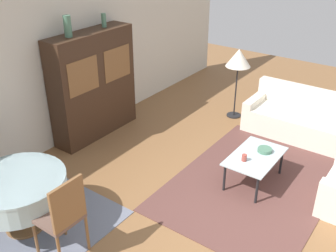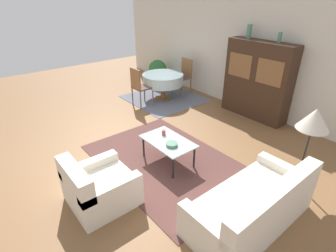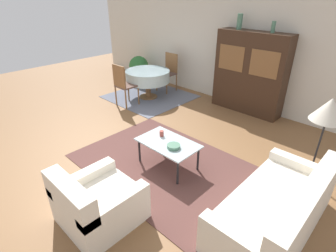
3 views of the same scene
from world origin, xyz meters
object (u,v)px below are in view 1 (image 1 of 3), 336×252
(dining_table, at_px, (18,189))
(dining_chair_near, at_px, (63,214))
(vase_tall, at_px, (68,26))
(coffee_table, at_px, (255,158))
(cup, at_px, (244,158))
(floor_lamp, at_px, (238,60))
(bowl, at_px, (265,150))
(display_cabinet, at_px, (94,85))
(vase_short, at_px, (104,20))
(couch, at_px, (301,120))

(dining_table, height_order, dining_chair_near, dining_chair_near)
(dining_table, distance_m, vase_tall, 2.61)
(coffee_table, bearing_deg, dining_table, 143.40)
(dining_chair_near, distance_m, cup, 2.56)
(coffee_table, height_order, vase_tall, vase_tall)
(vase_tall, bearing_deg, floor_lamp, -34.53)
(vase_tall, bearing_deg, cup, -81.72)
(floor_lamp, relative_size, bowl, 6.58)
(display_cabinet, height_order, vase_tall, vase_tall)
(display_cabinet, bearing_deg, floor_lamp, -39.55)
(display_cabinet, xyz_separation_m, dining_table, (-2.34, -1.06, -0.33))
(cup, distance_m, vase_short, 3.25)
(display_cabinet, distance_m, bowl, 3.08)
(vase_tall, height_order, vase_short, vase_tall)
(dining_table, distance_m, cup, 2.97)
(coffee_table, relative_size, vase_short, 4.36)
(dining_table, xyz_separation_m, cup, (2.34, -1.83, -0.09))
(dining_chair_near, height_order, vase_tall, vase_tall)
(floor_lamp, distance_m, vase_short, 2.53)
(bowl, xyz_separation_m, vase_short, (-0.04, 3.02, 1.47))
(dining_table, distance_m, vase_short, 3.20)
(dining_table, distance_m, bowl, 3.37)
(dining_table, xyz_separation_m, vase_short, (2.70, 1.06, 1.36))
(couch, relative_size, dining_chair_near, 1.77)
(dining_table, bearing_deg, vase_short, 21.39)
(couch, distance_m, dining_table, 4.82)
(coffee_table, height_order, vase_short, vase_short)
(bowl, distance_m, vase_tall, 3.48)
(coffee_table, xyz_separation_m, dining_chair_near, (-2.56, 1.09, 0.19))
(couch, height_order, display_cabinet, display_cabinet)
(cup, bearing_deg, bowl, -18.80)
(bowl, bearing_deg, vase_short, 90.73)
(bowl, bearing_deg, floor_lamp, 38.51)
(display_cabinet, bearing_deg, cup, -89.86)
(coffee_table, relative_size, dining_table, 0.85)
(floor_lamp, xyz_separation_m, vase_tall, (-2.47, 1.70, 0.85))
(cup, height_order, vase_short, vase_short)
(display_cabinet, bearing_deg, dining_chair_near, -141.42)
(coffee_table, relative_size, floor_lamp, 0.73)
(couch, relative_size, vase_tall, 5.66)
(couch, height_order, dining_table, couch)
(coffee_table, bearing_deg, display_cabinet, 94.34)
(display_cabinet, distance_m, vase_short, 1.10)
(cup, relative_size, bowl, 0.48)
(vase_tall, bearing_deg, couch, -50.39)
(bowl, xyz_separation_m, vase_tall, (-0.81, 3.02, 1.52))
(couch, distance_m, bowl, 1.68)
(floor_lamp, distance_m, vase_tall, 3.12)
(dining_table, xyz_separation_m, bowl, (2.74, -1.96, -0.11))
(dining_table, bearing_deg, cup, -37.97)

